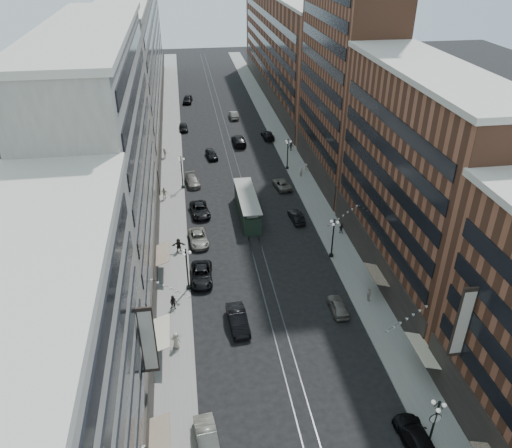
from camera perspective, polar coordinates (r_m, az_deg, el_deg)
ground at (r=87.58m, az=-2.36°, el=5.91°), size 220.00×220.00×0.00m
sidewalk_west at (r=96.37m, az=-9.63°, el=7.90°), size 4.00×180.00×0.15m
sidewalk_east at (r=98.27m, az=3.42°, el=8.73°), size 4.00×180.00×0.15m
rail_west at (r=96.67m, az=-3.46°, el=8.31°), size 0.12×180.00×0.02m
rail_east at (r=96.79m, az=-2.63°, el=8.36°), size 0.12×180.00×0.02m
building_west_mid at (r=57.47m, az=-16.64°, el=6.31°), size 8.00×36.00×28.00m
building_west_far at (r=117.93m, az=-13.31°, el=18.25°), size 8.00×90.00×26.00m
building_east_mid at (r=58.89m, az=17.87°, el=4.54°), size 8.00×30.00×24.00m
building_east_tower at (r=80.91m, az=10.41°, el=19.06°), size 8.00×26.00×42.00m
building_east_far at (r=129.16m, az=3.05°, el=19.51°), size 8.00×72.00×24.00m
lamppost_sw_far at (r=57.75m, az=-7.89°, el=-4.97°), size 1.03×1.14×5.52m
lamppost_sw_mid at (r=81.35m, az=-8.48°, el=5.99°), size 1.03×1.14×5.52m
lamppost_se_near at (r=44.05m, az=19.69°, el=-20.59°), size 1.08×1.14×5.52m
lamppost_se_far at (r=63.54m, az=8.78°, el=-1.45°), size 1.03×1.14×5.52m
lamppost_se_mid at (r=87.72m, az=3.64°, el=8.11°), size 1.03×1.14×5.52m
streetcar at (r=73.14m, az=-1.00°, el=2.05°), size 2.67×12.06×3.34m
car_1 at (r=44.08m, az=-5.60°, el=-23.35°), size 2.15×4.91×1.57m
car_2 at (r=60.38m, az=-6.25°, el=-5.79°), size 2.86×5.71×1.55m
car_3 at (r=45.84m, az=17.89°, el=-22.31°), size 2.44×5.57×1.59m
car_4 at (r=56.30m, az=9.34°, el=-9.23°), size 1.69×4.16×1.41m
car_5 at (r=53.64m, az=-2.08°, el=-10.89°), size 2.20×5.36×1.73m
pedestrian_1 at (r=51.64m, az=-9.12°, el=-13.00°), size 1.03×0.81×1.86m
pedestrian_2 at (r=56.24m, az=-9.42°, el=-8.84°), size 0.96×0.69×1.79m
pedestrian_4 at (r=58.09m, az=12.79°, el=-7.85°), size 0.61×1.06×1.70m
car_7 at (r=74.23m, az=-6.43°, el=1.62°), size 3.13×5.70×1.51m
car_8 at (r=83.44m, az=-7.26°, el=4.93°), size 2.68×5.23×1.45m
car_9 at (r=108.19m, az=-8.29°, el=10.89°), size 1.87×4.31×1.45m
car_10 at (r=72.32m, az=4.64°, el=0.84°), size 1.85×4.35×1.40m
car_11 at (r=81.85m, az=2.95°, el=4.58°), size 2.86×5.12×1.35m
car_12 at (r=102.65m, az=1.35°, el=10.14°), size 2.32×5.23×1.49m
car_13 at (r=93.56m, az=-5.11°, el=7.97°), size 2.38×4.67×1.52m
car_14 at (r=114.81m, az=-2.57°, el=12.36°), size 1.88×4.84×1.57m
pedestrian_5 at (r=65.64m, az=-8.84°, el=-2.39°), size 1.76×0.52×1.90m
pedestrian_6 at (r=79.09m, az=-10.43°, el=3.48°), size 1.23×0.82×1.94m
pedestrian_7 at (r=69.91m, az=9.70°, el=-0.45°), size 0.85×0.73×1.53m
pedestrian_8 at (r=85.50m, az=5.15°, el=5.89°), size 0.68×0.54×1.65m
pedestrian_9 at (r=96.36m, az=4.03°, el=8.86°), size 1.18×0.62×1.74m
car_extra_0 at (r=99.61m, az=-1.98°, el=9.56°), size 2.58×6.05×1.74m
car_extra_1 at (r=67.45m, az=-6.61°, el=-1.63°), size 2.76×5.30×1.43m
car_extra_2 at (r=127.16m, az=-7.83°, el=13.95°), size 2.75×5.38×1.75m
pedestrian_extra_0 at (r=87.34m, az=5.69°, el=6.39°), size 1.08×0.58×1.59m
pedestrian_extra_1 at (r=94.41m, az=-10.40°, el=7.99°), size 1.26×1.00×1.81m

